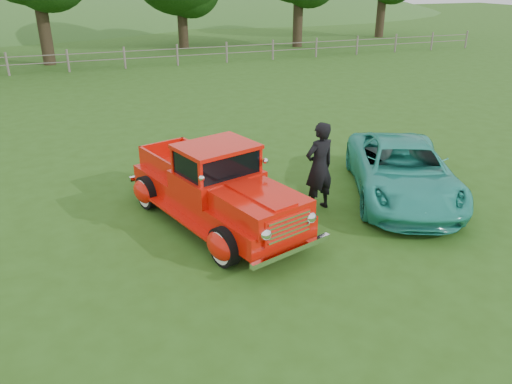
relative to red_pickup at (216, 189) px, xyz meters
name	(u,v)px	position (x,y,z in m)	size (l,w,h in m)	color
ground	(278,261)	(0.60, -1.93, -0.80)	(140.00, 140.00, 0.00)	#294E15
distant_hills	(56,58)	(-3.48, 57.53, -5.34)	(116.00, 60.00, 18.00)	#2D5820
fence_line	(125,58)	(0.60, 20.07, -0.19)	(48.00, 0.12, 1.20)	slate
red_pickup	(216,189)	(0.00, 0.00, 0.00)	(3.24, 5.28, 1.78)	black
teal_sedan	(402,170)	(4.52, -0.22, -0.13)	(2.20, 4.77, 1.33)	teal
man	(319,167)	(2.35, -0.13, 0.22)	(0.74, 0.49, 2.03)	black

